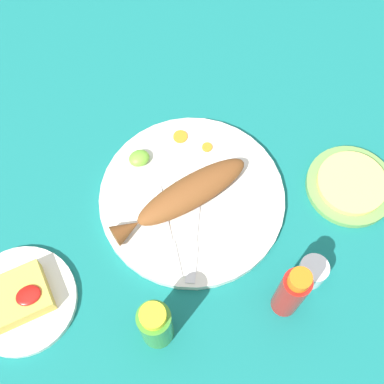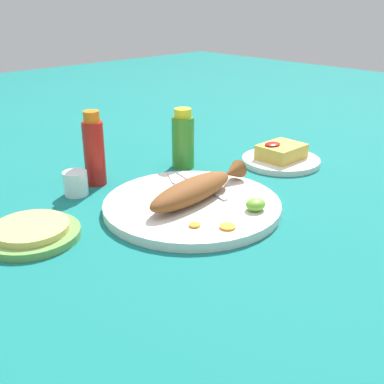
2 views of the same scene
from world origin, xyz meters
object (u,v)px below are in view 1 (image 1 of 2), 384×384
(fried_fish, at_px, (185,195))
(tortilla_plate, at_px, (350,186))
(fork_near, at_px, (194,241))
(side_plate_fries, at_px, (21,300))
(hot_sauce_bottle_green, at_px, (156,325))
(hot_sauce_bottle_red, at_px, (291,292))
(main_plate, at_px, (192,198))
(fork_far, at_px, (169,237))
(salt_cup, at_px, (312,272))

(fried_fish, relative_size, tortilla_plate, 1.67)
(fork_near, bearing_deg, side_plate_fries, -65.39)
(hot_sauce_bottle_green, relative_size, tortilla_plate, 0.86)
(hot_sauce_bottle_red, height_order, tortilla_plate, hot_sauce_bottle_red)
(main_plate, distance_m, fork_far, 0.09)
(main_plate, height_order, fork_near, fork_near)
(fried_fish, distance_m, salt_cup, 0.27)
(main_plate, height_order, salt_cup, salt_cup)
(fork_far, height_order, hot_sauce_bottle_red, hot_sauce_bottle_red)
(fork_near, relative_size, hot_sauce_bottle_red, 0.98)
(fork_far, distance_m, hot_sauce_bottle_green, 0.18)
(hot_sauce_bottle_red, bearing_deg, hot_sauce_bottle_green, 167.31)
(main_plate, height_order, hot_sauce_bottle_red, hot_sauce_bottle_red)
(hot_sauce_bottle_red, xyz_separation_m, salt_cup, (0.07, 0.02, -0.06))
(salt_cup, bearing_deg, fork_far, 139.56)
(fried_fish, bearing_deg, side_plate_fries, -179.61)
(fork_far, bearing_deg, main_plate, 140.81)
(fork_far, relative_size, salt_cup, 3.49)
(fork_far, bearing_deg, hot_sauce_bottle_red, 47.65)
(hot_sauce_bottle_green, height_order, tortilla_plate, hot_sauce_bottle_green)
(hot_sauce_bottle_green, bearing_deg, main_plate, 51.30)
(fork_far, bearing_deg, fork_near, 67.62)
(fork_far, xyz_separation_m, hot_sauce_bottle_green, (-0.09, -0.15, 0.05))
(hot_sauce_bottle_green, bearing_deg, fork_far, 58.74)
(salt_cup, bearing_deg, fried_fish, 122.34)
(fork_far, distance_m, salt_cup, 0.26)
(fried_fish, bearing_deg, fork_far, -143.91)
(tortilla_plate, bearing_deg, fork_near, 175.76)
(fried_fish, bearing_deg, main_plate, 0.00)
(hot_sauce_bottle_green, bearing_deg, salt_cup, -5.06)
(salt_cup, distance_m, side_plate_fries, 0.52)
(fried_fish, distance_m, side_plate_fries, 0.35)
(fork_near, distance_m, side_plate_fries, 0.33)
(side_plate_fries, xyz_separation_m, tortilla_plate, (0.65, -0.06, 0.00))
(fork_near, xyz_separation_m, side_plate_fries, (-0.32, 0.04, -0.01))
(main_plate, bearing_deg, hot_sauce_bottle_green, -128.70)
(main_plate, relative_size, fork_near, 2.15)
(fried_fish, relative_size, hot_sauce_bottle_red, 1.71)
(side_plate_fries, bearing_deg, main_plate, 7.59)
(side_plate_fries, bearing_deg, hot_sauce_bottle_green, -38.29)
(fried_fish, relative_size, hot_sauce_bottle_green, 1.96)
(main_plate, xyz_separation_m, fork_far, (-0.07, -0.06, 0.01))
(salt_cup, bearing_deg, hot_sauce_bottle_green, 174.94)
(main_plate, height_order, fork_far, fork_far)
(main_plate, distance_m, tortilla_plate, 0.31)
(salt_cup, height_order, side_plate_fries, salt_cup)
(fork_near, xyz_separation_m, salt_cup, (0.16, -0.14, 0.00))
(fork_near, height_order, fork_far, same)
(fork_far, bearing_deg, hot_sauce_bottle_green, -18.01)
(tortilla_plate, bearing_deg, salt_cup, -143.63)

